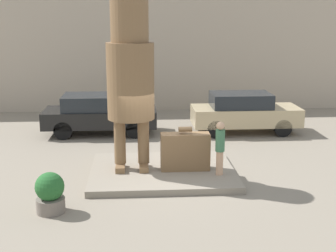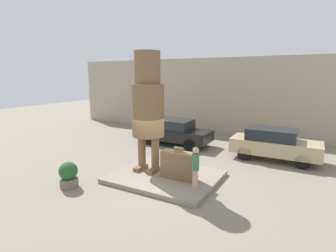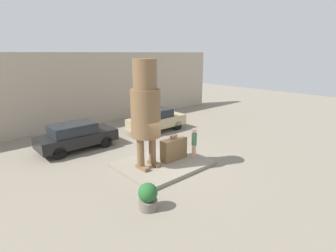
{
  "view_description": "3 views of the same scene",
  "coord_description": "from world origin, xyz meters",
  "px_view_note": "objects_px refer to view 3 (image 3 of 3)",
  "views": [
    {
      "loc": [
        -0.75,
        -13.31,
        4.73
      ],
      "look_at": [
        0.17,
        -0.02,
        1.51
      ],
      "focal_mm": 50.0,
      "sensor_mm": 36.0,
      "label": 1
    },
    {
      "loc": [
        5.14,
        -9.01,
        4.27
      ],
      "look_at": [
        -0.03,
        0.27,
        2.21
      ],
      "focal_mm": 28.0,
      "sensor_mm": 36.0,
      "label": 2
    },
    {
      "loc": [
        -7.92,
        -9.27,
        5.5
      ],
      "look_at": [
        0.27,
        -0.1,
        2.05
      ],
      "focal_mm": 28.0,
      "sensor_mm": 36.0,
      "label": 3
    }
  ],
  "objects_px": {
    "giant_suitcase": "(174,149)",
    "parked_car_tan": "(156,120)",
    "parked_car_black": "(76,136)",
    "tourist": "(194,142)",
    "statue_figure": "(146,106)",
    "planter_pot": "(148,196)"
  },
  "relations": [
    {
      "from": "parked_car_black",
      "to": "planter_pot",
      "type": "distance_m",
      "value": 7.67
    },
    {
      "from": "statue_figure",
      "to": "planter_pot",
      "type": "xyz_separation_m",
      "value": [
        -1.96,
        -2.64,
        -2.65
      ]
    },
    {
      "from": "statue_figure",
      "to": "parked_car_black",
      "type": "distance_m",
      "value": 5.66
    },
    {
      "from": "giant_suitcase",
      "to": "tourist",
      "type": "distance_m",
      "value": 1.12
    },
    {
      "from": "planter_pot",
      "to": "tourist",
      "type": "bearing_deg",
      "value": 22.98
    },
    {
      "from": "statue_figure",
      "to": "tourist",
      "type": "bearing_deg",
      "value": -16.32
    },
    {
      "from": "tourist",
      "to": "parked_car_black",
      "type": "distance_m",
      "value": 6.92
    },
    {
      "from": "tourist",
      "to": "parked_car_black",
      "type": "height_order",
      "value": "tourist"
    },
    {
      "from": "giant_suitcase",
      "to": "planter_pot",
      "type": "distance_m",
      "value": 4.31
    },
    {
      "from": "statue_figure",
      "to": "parked_car_tan",
      "type": "bearing_deg",
      "value": 46.73
    },
    {
      "from": "parked_car_black",
      "to": "parked_car_tan",
      "type": "height_order",
      "value": "parked_car_tan"
    },
    {
      "from": "statue_figure",
      "to": "parked_car_black",
      "type": "xyz_separation_m",
      "value": [
        -1.36,
        4.99,
        -2.3
      ]
    },
    {
      "from": "tourist",
      "to": "giant_suitcase",
      "type": "bearing_deg",
      "value": 150.41
    },
    {
      "from": "giant_suitcase",
      "to": "parked_car_black",
      "type": "distance_m",
      "value": 5.97
    },
    {
      "from": "statue_figure",
      "to": "parked_car_tan",
      "type": "xyz_separation_m",
      "value": [
        4.49,
        4.77,
        -2.29
      ]
    },
    {
      "from": "statue_figure",
      "to": "tourist",
      "type": "height_order",
      "value": "statue_figure"
    },
    {
      "from": "tourist",
      "to": "planter_pot",
      "type": "relative_size",
      "value": 1.55
    },
    {
      "from": "parked_car_black",
      "to": "parked_car_tan",
      "type": "distance_m",
      "value": 5.85
    },
    {
      "from": "giant_suitcase",
      "to": "planter_pot",
      "type": "height_order",
      "value": "giant_suitcase"
    },
    {
      "from": "giant_suitcase",
      "to": "parked_car_tan",
      "type": "height_order",
      "value": "parked_car_tan"
    },
    {
      "from": "giant_suitcase",
      "to": "parked_car_tan",
      "type": "distance_m",
      "value": 5.77
    },
    {
      "from": "statue_figure",
      "to": "parked_car_black",
      "type": "relative_size",
      "value": 1.14
    }
  ]
}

